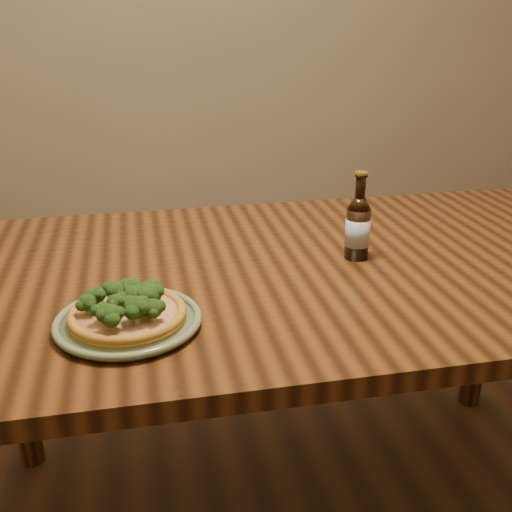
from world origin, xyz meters
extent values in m
cube|color=#45250E|center=(0.00, 0.10, 0.73)|extent=(1.60, 0.90, 0.04)
cylinder|color=#45250E|center=(-0.73, 0.48, 0.35)|extent=(0.07, 0.07, 0.71)
cylinder|color=#45250E|center=(0.73, 0.48, 0.35)|extent=(0.07, 0.07, 0.71)
cylinder|color=#5C6B49|center=(-0.39, -0.11, 0.76)|extent=(0.24, 0.24, 0.01)
torus|color=#5C6B49|center=(-0.39, -0.11, 0.76)|extent=(0.26, 0.26, 0.01)
torus|color=#5C6B49|center=(-0.39, -0.11, 0.76)|extent=(0.21, 0.21, 0.01)
cylinder|color=#9E6C23|center=(-0.39, -0.11, 0.77)|extent=(0.21, 0.21, 0.01)
torus|color=#9E6C23|center=(-0.39, -0.11, 0.78)|extent=(0.21, 0.21, 0.02)
cylinder|color=#D3BE81|center=(-0.39, -0.11, 0.78)|extent=(0.17, 0.17, 0.01)
sphere|color=#2F581B|center=(-0.38, -0.07, 0.80)|extent=(0.05, 0.05, 0.03)
sphere|color=#2F581B|center=(-0.41, -0.12, 0.80)|extent=(0.04, 0.04, 0.03)
sphere|color=#2F581B|center=(-0.46, -0.11, 0.80)|extent=(0.04, 0.04, 0.03)
sphere|color=#2F581B|center=(-0.44, -0.08, 0.80)|extent=(0.04, 0.04, 0.03)
sphere|color=#2F581B|center=(-0.37, -0.16, 0.81)|extent=(0.06, 0.06, 0.04)
sphere|color=#2F581B|center=(-0.43, -0.15, 0.80)|extent=(0.03, 0.03, 0.03)
sphere|color=#2F581B|center=(-0.35, -0.12, 0.81)|extent=(0.06, 0.06, 0.04)
sphere|color=#2F581B|center=(-0.38, -0.09, 0.80)|extent=(0.05, 0.05, 0.03)
sphere|color=#2F581B|center=(-0.41, -0.08, 0.80)|extent=(0.05, 0.05, 0.03)
sphere|color=#2F581B|center=(-0.35, -0.16, 0.80)|extent=(0.04, 0.04, 0.03)
sphere|color=#2F581B|center=(-0.42, -0.17, 0.81)|extent=(0.05, 0.05, 0.04)
sphere|color=#2F581B|center=(-0.34, -0.08, 0.81)|extent=(0.05, 0.05, 0.04)
cylinder|color=black|center=(0.12, 0.11, 0.81)|extent=(0.05, 0.05, 0.12)
cone|color=black|center=(0.12, 0.11, 0.88)|extent=(0.05, 0.05, 0.03)
cylinder|color=black|center=(0.12, 0.11, 0.92)|extent=(0.02, 0.02, 0.05)
torus|color=black|center=(0.12, 0.11, 0.94)|extent=(0.03, 0.03, 0.00)
cylinder|color=#A58C33|center=(0.12, 0.11, 0.95)|extent=(0.03, 0.03, 0.01)
cylinder|color=#9BABBB|center=(0.12, 0.11, 0.81)|extent=(0.06, 0.06, 0.06)
camera|label=1|loc=(-0.36, -1.08, 1.27)|focal=42.00mm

